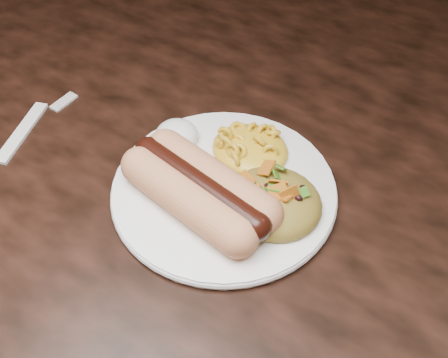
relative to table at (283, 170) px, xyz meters
The scene contains 7 objects.
table is the anchor object (origin of this frame).
plate 0.17m from the table, 89.24° to the right, with size 0.23×0.23×0.01m, color white.
hotdog 0.21m from the table, 92.01° to the right, with size 0.14×0.09×0.04m.
mac_and_cheese 0.15m from the table, 91.22° to the right, with size 0.08×0.08×0.03m, color yellow.
sour_cream 0.18m from the table, 123.72° to the right, with size 0.05×0.05×0.03m, color white.
taco_salad 0.19m from the table, 67.59° to the right, with size 0.10×0.09×0.04m.
fork 0.32m from the table, 140.81° to the right, with size 0.02×0.15×0.00m, color white.
Camera 1 is at (0.20, -0.43, 1.16)m, focal length 42.00 mm.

